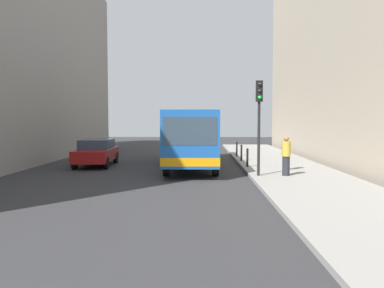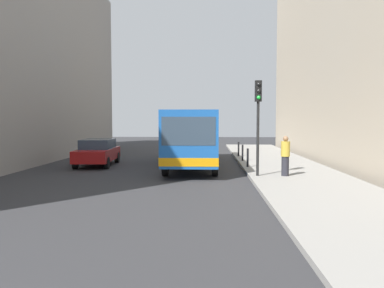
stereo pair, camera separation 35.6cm
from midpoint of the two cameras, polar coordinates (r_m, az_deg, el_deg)
ground_plane at (r=19.03m, az=-2.42°, el=-4.28°), size 80.00×80.00×0.00m
sidewalk at (r=19.45m, az=13.71°, el=-3.98°), size 4.40×40.00×0.15m
bus at (r=22.11m, az=-0.42°, el=1.30°), size 2.57×11.03×3.00m
car_beside_bus at (r=22.87m, az=-13.96°, el=-1.09°), size 2.03×4.48×1.48m
traffic_light at (r=17.36m, az=9.02°, el=4.88°), size 0.28×0.33×4.10m
bollard_near at (r=20.66m, az=7.46°, el=-1.94°), size 0.11×0.11×0.95m
bollard_mid at (r=23.62m, az=6.67°, el=-1.25°), size 0.11×0.11×0.95m
bollard_far at (r=26.59m, az=6.06°, el=-0.71°), size 0.11×0.11×0.95m
pedestrian_near_signal at (r=17.65m, az=12.79°, el=-1.67°), size 0.38×0.38×1.72m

